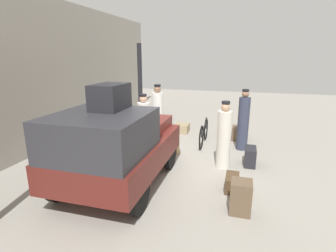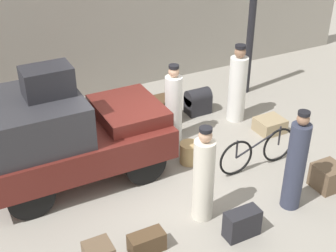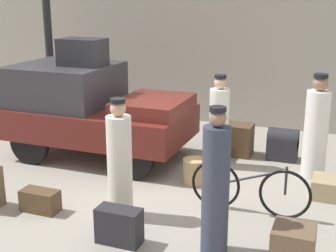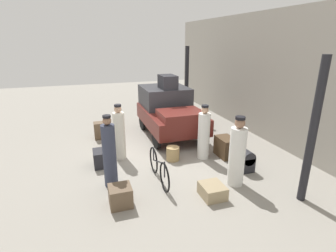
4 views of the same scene
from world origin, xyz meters
The scene contains 18 objects.
ground_plane centered at (0.00, 0.00, 0.00)m, with size 30.00×30.00×0.00m, color gray.
station_building_facade centered at (0.00, 4.08, 2.25)m, with size 16.00×0.15×4.50m.
canopy_pillar_right centered at (3.58, 2.34, 1.63)m, with size 0.18×0.18×3.26m.
truck centered at (-1.62, 0.83, 0.96)m, with size 3.37×1.89×1.76m.
bicycle centered at (1.75, -0.57, 0.38)m, with size 1.74×0.04×0.78m.
wicker_basket centered at (0.68, 0.20, 0.21)m, with size 0.40×0.40×0.42m.
porter_lifting_near_truck centered at (0.82, 1.15, 0.78)m, with size 0.36×0.36×1.70m.
porter_with_bicycle centered at (2.50, 1.25, 0.82)m, with size 0.40×0.40×1.80m.
porter_standing_middle centered at (1.57, -1.77, 0.86)m, with size 0.33×0.33×1.85m.
conductor_in_dark_uniform centered at (0.06, -1.31, 0.80)m, with size 0.35×0.35×1.73m.
trunk_wicker_pale centered at (0.38, -2.00, 0.24)m, with size 0.58×0.28×0.47m.
suitcase_black_upright centered at (2.50, -1.67, 0.23)m, with size 0.49×0.49×0.46m.
trunk_large_brown centered at (0.94, 1.88, 0.31)m, with size 0.73×0.48×0.62m.
trunk_umber_medium centered at (2.85, 0.42, 0.15)m, with size 0.60×0.53×0.31m.
suitcase_small_leather centered at (-1.93, -1.79, 0.31)m, with size 0.39×0.38×0.62m.
suitcase_tan_flat centered at (-1.11, -1.61, 0.16)m, with size 0.56×0.28×0.32m.
trunk_barrel_dark centered at (1.89, 1.91, 0.31)m, with size 0.57×0.38×0.62m.
trunk_on_truck_roof centered at (-1.76, 0.83, 2.02)m, with size 0.83×0.56×0.51m.
Camera 1 is at (-6.39, -1.68, 2.81)m, focal length 28.00 mm.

